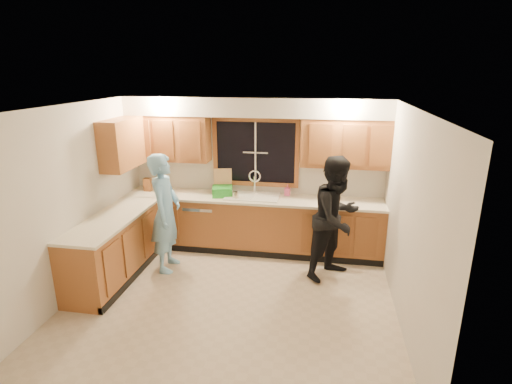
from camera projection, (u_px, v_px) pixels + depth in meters
The scene contains 26 objects.
floor at pixel (231, 300), 5.25m from camera, with size 4.20×4.20×0.00m, color #C1AD94.
ceiling at pixel (227, 107), 4.52m from camera, with size 4.20×4.20×0.00m, color white.
wall_back at pixel (256, 173), 6.68m from camera, with size 4.20×4.20×0.00m, color silver.
wall_left at pixel (73, 202), 5.22m from camera, with size 3.80×3.80×0.00m, color silver.
wall_right at pixel (409, 222), 4.55m from camera, with size 3.80×3.80×0.00m, color silver.
base_cabinets_back at pixel (253, 225), 6.63m from camera, with size 4.20×0.60×0.88m, color #A35E2F.
base_cabinets_left at pixel (114, 249), 5.74m from camera, with size 0.60×1.90×0.88m, color #A35E2F.
countertop_back at pixel (252, 199), 6.48m from camera, with size 4.20×0.63×0.04m, color #F0E6CA.
countertop_left at pixel (112, 219), 5.61m from camera, with size 0.63×1.90×0.04m, color #F0E6CA.
upper_cabinets_left at pixel (169, 138), 6.58m from camera, with size 1.35×0.33×0.75m, color #A35E2F.
upper_cabinets_right at pixel (345, 143), 6.12m from camera, with size 1.35×0.33×0.75m, color #A35E2F.
upper_cabinets_return at pixel (122, 144), 6.08m from camera, with size 0.33×0.90×0.75m, color #A35E2F.
soffit at pixel (254, 107), 6.19m from camera, with size 4.20×0.35×0.30m, color silver.
window_frame at pixel (256, 152), 6.56m from camera, with size 1.44×0.03×1.14m.
sink at pixel (253, 200), 6.51m from camera, with size 0.86×0.52×0.57m.
dishwasher at pixel (203, 223), 6.77m from camera, with size 0.60×0.56×0.82m, color white.
stove at pixel (92, 266), 5.20m from camera, with size 0.58×0.75×0.90m, color white.
man at pixel (166, 213), 5.87m from camera, with size 0.65×0.43×1.78m, color #7AB8E7.
woman at pixel (337, 218), 5.64m from camera, with size 0.87×0.68×1.79m, color black.
knife_block at pixel (148, 185), 6.79m from camera, with size 0.12×0.10×0.22m, color #965529.
cutting_board at pixel (223, 180), 6.73m from camera, with size 0.30×0.02×0.40m, color tan.
dish_crate at pixel (222, 191), 6.54m from camera, with size 0.32×0.30×0.15m, color #248E27.
soap_bottle at pixel (287, 190), 6.55m from camera, with size 0.08×0.09×0.19m, color #DA5388.
bowl at pixel (325, 200), 6.25m from camera, with size 0.20×0.20×0.05m, color silver.
can_left at pixel (236, 196), 6.35m from camera, with size 0.07×0.07×0.13m, color #C0B093.
can_right at pixel (234, 195), 6.39m from camera, with size 0.06×0.06×0.12m, color #C0B093.
Camera 1 is at (1.10, -4.48, 2.91)m, focal length 28.00 mm.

